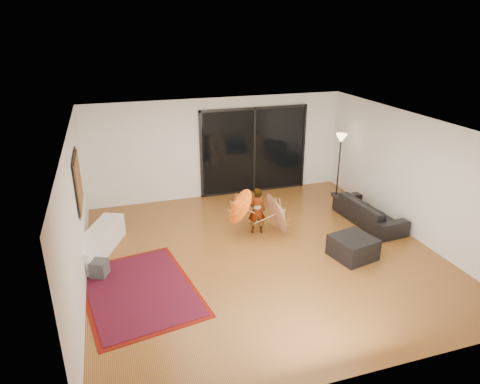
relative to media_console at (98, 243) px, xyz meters
name	(u,v)px	position (x,y,z in m)	size (l,w,h in m)	color
floor	(263,254)	(3.25, -1.05, -0.26)	(7.00, 7.00, 0.00)	#935828
ceiling	(266,127)	(3.25, -1.05, 2.44)	(7.00, 7.00, 0.00)	white
wall_back	(219,148)	(3.25, 2.45, 1.09)	(7.00, 7.00, 0.00)	silver
wall_front	(363,294)	(3.25, -4.55, 1.09)	(7.00, 7.00, 0.00)	silver
wall_left	(76,217)	(-0.25, -1.05, 1.09)	(7.00, 7.00, 0.00)	silver
wall_right	(413,176)	(6.75, -1.05, 1.09)	(7.00, 7.00, 0.00)	silver
sliding_door	(254,151)	(4.25, 2.41, 0.94)	(3.06, 0.07, 2.40)	black
painting	(78,181)	(-0.21, -0.05, 1.39)	(0.04, 1.28, 1.08)	black
media_console	(98,243)	(0.00, 0.00, 0.00)	(0.46, 1.84, 0.51)	white
speaker	(99,269)	(0.00, -0.90, -0.09)	(0.29, 0.29, 0.33)	#424244
persian_rug	(139,290)	(0.66, -1.62, -0.25)	(2.28, 2.89, 0.02)	#600F08
sofa	(369,212)	(6.20, -0.40, 0.03)	(1.96, 0.76, 0.57)	black
ottoman	(353,247)	(4.97, -1.71, -0.03)	(0.78, 0.78, 0.45)	black
floor_lamp	(340,147)	(6.35, 1.40, 1.13)	(0.30, 0.30, 1.76)	black
child	(257,211)	(3.46, -0.07, 0.29)	(0.40, 0.26, 1.09)	#999999
parasol_orange	(234,207)	(2.91, -0.12, 0.48)	(0.59, 0.83, 0.87)	#FF5C0D
parasol_white	(284,212)	(4.06, -0.22, 0.25)	(0.53, 1.00, 1.01)	beige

